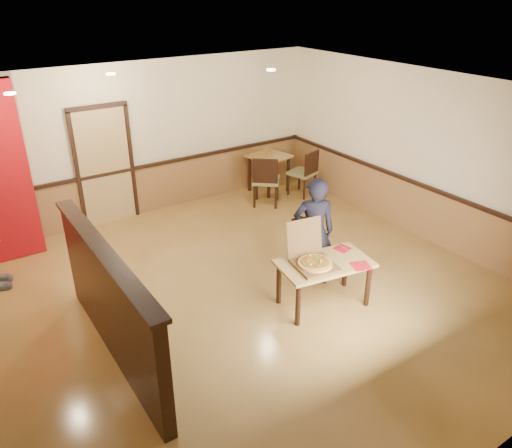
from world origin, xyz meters
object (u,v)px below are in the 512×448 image
Objects in this scene: diner_chair at (308,247)px; side_chair_left at (266,179)px; diner at (314,232)px; main_table at (324,269)px; pizza_box at (313,260)px; side_chair_right at (305,171)px; condiment at (268,154)px; side_table at (269,163)px.

diner_chair is 0.90× the size of side_chair_left.
side_chair_left is at bearing -82.40° from diner.
pizza_box is (-0.18, 0.04, 0.18)m from main_table.
diner is at bearing 59.41° from pizza_box.
side_chair_right is at bearing 70.57° from diner_chair.
condiment is (0.42, 0.54, 0.29)m from side_chair_left.
side_table is at bearing -89.32° from side_chair_left.
condiment is at bearing -85.60° from diner.
diner is at bearing 75.23° from main_table.
diner reaches higher than side_chair_left.
diner_chair is at bearing -114.66° from condiment.
side_chair_left is 0.97m from side_chair_right.
main_table is 1.38× the size of side_chair_right.
pizza_box is at bearing -117.20° from side_table.
condiment is (1.68, 3.73, 0.29)m from main_table.
diner_chair reaches higher than side_table.
condiment is (-0.55, 0.55, 0.32)m from side_chair_right.
diner_chair is 6.78× the size of condiment.
diner is 3.51m from condiment.
side_table is at bearing 74.54° from main_table.
diner is at bearing -114.94° from side_table.
side_table is 1.24× the size of pizza_box.
side_chair_left is 3.48m from pizza_box.
side_chair_left is 0.62× the size of diner.
side_chair_right is at bearing -98.33° from diner.
condiment is at bearing 75.18° from main_table.
main_table is 9.84× the size of condiment.
side_chair_left reaches higher than side_table.
main_table is 0.82× the size of diner.
side_chair_right is 0.59× the size of diner.
main_table is 3.89m from side_chair_right.
side_chair_right is (2.23, 3.18, -0.03)m from main_table.
diner is (-0.03, -0.14, 0.31)m from diner_chair.
main_table is 0.74m from diner_chair.
side_chair_right is at bearing 61.78° from pizza_box.
main_table is 4.19m from side_table.
side_table is 4.24m from pizza_box.
main_table is at bearing -93.48° from diner_chair.
pizza_box is (-0.42, -0.50, -0.09)m from diner.
side_chair_left is at bearing 77.83° from main_table.
side_chair_right is 7.13× the size of condiment.
side_chair_left is 1.06× the size of side_chair_right.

